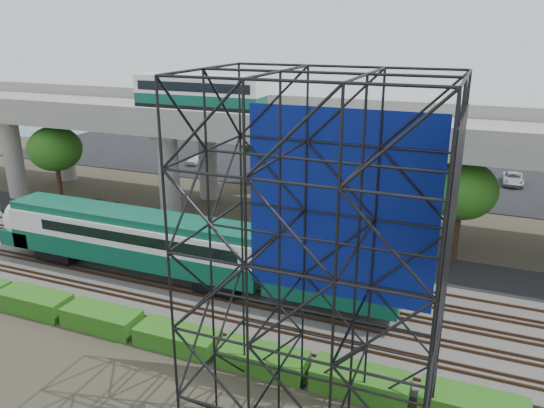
% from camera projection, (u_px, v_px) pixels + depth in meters
% --- Properties ---
extents(ground, '(140.00, 140.00, 0.00)m').
position_uv_depth(ground, '(201.00, 306.00, 32.82)').
color(ground, '#474233').
rests_on(ground, ground).
extents(ballast_bed, '(90.00, 12.00, 0.20)m').
position_uv_depth(ballast_bed, '(216.00, 290.00, 34.54)').
color(ballast_bed, slate).
rests_on(ballast_bed, ground).
extents(service_road, '(90.00, 5.00, 0.08)m').
position_uv_depth(service_road, '(266.00, 244.00, 42.03)').
color(service_road, black).
rests_on(service_road, ground).
extents(parking_lot, '(90.00, 18.00, 0.08)m').
position_uv_depth(parking_lot, '(343.00, 172.00, 62.66)').
color(parking_lot, black).
rests_on(parking_lot, ground).
extents(harbor_water, '(140.00, 40.00, 0.03)m').
position_uv_depth(harbor_water, '(379.00, 138.00, 81.99)').
color(harbor_water, '#3F5768').
rests_on(harbor_water, ground).
extents(rail_tracks, '(90.00, 9.52, 0.16)m').
position_uv_depth(rail_tracks, '(216.00, 288.00, 34.49)').
color(rail_tracks, '#472D1E').
rests_on(rail_tracks, ballast_bed).
extents(commuter_train, '(29.30, 3.06, 4.30)m').
position_uv_depth(commuter_train, '(161.00, 242.00, 35.09)').
color(commuter_train, black).
rests_on(commuter_train, rail_tracks).
extents(overpass, '(80.00, 12.00, 12.40)m').
position_uv_depth(overpass, '(284.00, 129.00, 44.47)').
color(overpass, '#9E9B93').
rests_on(overpass, ground).
extents(scaffold_tower, '(9.36, 6.36, 15.00)m').
position_uv_depth(scaffold_tower, '(317.00, 278.00, 19.92)').
color(scaffold_tower, black).
rests_on(scaffold_tower, ground).
extents(hedge_strip, '(34.60, 1.80, 1.20)m').
position_uv_depth(hedge_strip, '(177.00, 337.00, 28.51)').
color(hedge_strip, '#205112').
rests_on(hedge_strip, ground).
extents(trees, '(40.94, 16.94, 7.69)m').
position_uv_depth(trees, '(242.00, 156.00, 46.90)').
color(trees, '#382314').
rests_on(trees, ground).
extents(suv, '(4.90, 3.22, 1.25)m').
position_uv_depth(suv, '(98.00, 206.00, 48.82)').
color(suv, black).
rests_on(suv, service_road).
extents(parked_cars, '(38.59, 9.63, 1.28)m').
position_uv_depth(parked_cars, '(356.00, 169.00, 61.46)').
color(parked_cars, silver).
rests_on(parked_cars, parking_lot).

